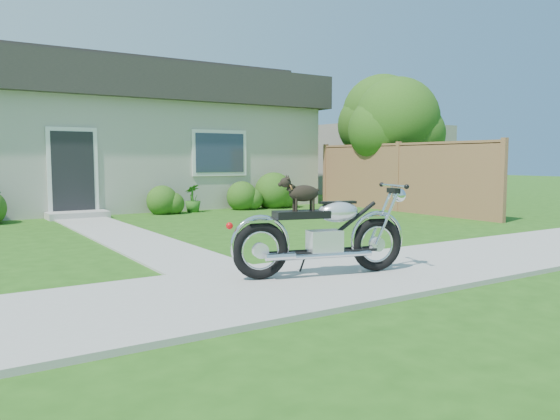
# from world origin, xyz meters

# --- Properties ---
(ground) EXTENTS (80.00, 80.00, 0.00)m
(ground) POSITION_xyz_m (0.00, 0.00, 0.00)
(ground) COLOR #235114
(ground) RESTS_ON ground
(sidewalk) EXTENTS (24.00, 2.20, 0.04)m
(sidewalk) POSITION_xyz_m (0.00, 0.00, 0.02)
(sidewalk) COLOR #9E9B93
(sidewalk) RESTS_ON ground
(walkway) EXTENTS (1.20, 8.00, 0.03)m
(walkway) POSITION_xyz_m (-1.50, 5.00, 0.01)
(walkway) COLOR #9E9B93
(walkway) RESTS_ON ground
(house) EXTENTS (12.60, 7.03, 4.50)m
(house) POSITION_xyz_m (-0.00, 11.99, 2.16)
(house) COLOR #B0AD9F
(house) RESTS_ON ground
(fence) EXTENTS (0.12, 6.62, 1.90)m
(fence) POSITION_xyz_m (6.30, 5.75, 0.94)
(fence) COLOR #A46D49
(fence) RESTS_ON ground
(tree_near) EXTENTS (2.57, 2.50, 3.84)m
(tree_near) POSITION_xyz_m (7.38, 6.73, 2.46)
(tree_near) COLOR #3D2B1C
(tree_near) RESTS_ON ground
(tree_far) EXTENTS (2.91, 2.90, 4.44)m
(tree_far) POSITION_xyz_m (9.41, 9.53, 2.85)
(tree_far) COLOR #3D2B1C
(tree_far) RESTS_ON ground
(shrub_row) EXTENTS (10.51, 1.13, 1.13)m
(shrub_row) POSITION_xyz_m (0.14, 8.50, 0.42)
(shrub_row) COLOR #2A5315
(shrub_row) RESTS_ON ground
(potted_plant_right) EXTENTS (0.56, 0.56, 0.74)m
(potted_plant_right) POSITION_xyz_m (1.47, 8.55, 0.37)
(potted_plant_right) COLOR #2C6B1D
(potted_plant_right) RESTS_ON ground
(motorcycle_with_dog) EXTENTS (2.19, 0.85, 1.17)m
(motorcycle_with_dog) POSITION_xyz_m (-0.53, 0.09, 0.55)
(motorcycle_with_dog) COLOR black
(motorcycle_with_dog) RESTS_ON sidewalk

